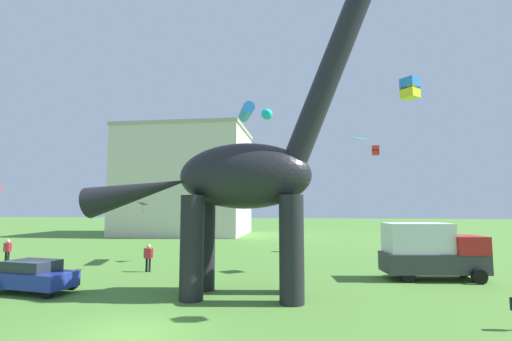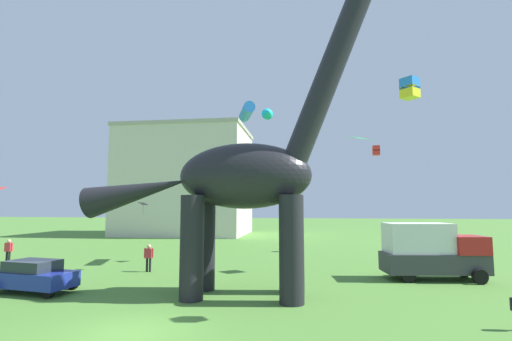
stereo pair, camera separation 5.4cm
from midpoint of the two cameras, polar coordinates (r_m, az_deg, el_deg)
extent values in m
plane|color=#4C7F33|center=(13.68, -19.40, -23.10)|extent=(240.00, 240.00, 0.00)
cylinder|color=black|center=(18.30, 5.74, -11.37)|extent=(1.09, 1.09, 4.69)
cylinder|color=black|center=(16.24, 5.50, -12.10)|extent=(1.09, 1.09, 4.69)
cylinder|color=black|center=(18.99, -8.19, -11.13)|extent=(1.09, 1.09, 4.69)
cylinder|color=black|center=(17.01, -10.12, -11.75)|extent=(1.09, 1.09, 4.69)
ellipsoid|color=black|center=(17.46, -1.86, -0.86)|extent=(6.41, 2.76, 3.16)
cylinder|color=black|center=(18.41, 11.55, 15.19)|extent=(4.61, 1.18, 9.13)
cone|color=black|center=(19.05, -18.06, -3.16)|extent=(5.63, 1.58, 2.67)
cube|color=navy|center=(21.41, -31.85, -14.24)|extent=(4.44, 2.45, 0.72)
cube|color=#232B35|center=(21.32, -31.76, -12.60)|extent=(2.49, 1.92, 0.52)
cylinder|color=black|center=(21.27, -26.96, -15.52)|extent=(0.65, 0.32, 0.62)
cylinder|color=black|center=(19.84, -29.99, -16.14)|extent=(0.65, 0.32, 0.62)
cylinder|color=black|center=(23.12, -33.53, -14.35)|extent=(0.65, 0.32, 0.62)
cube|color=#38383D|center=(23.80, 25.95, -12.88)|extent=(5.80, 2.72, 1.10)
cube|color=red|center=(24.31, 30.04, -10.04)|extent=(2.00, 2.12, 1.00)
cube|color=silver|center=(23.42, 23.95, -9.64)|extent=(3.79, 2.41, 1.70)
cylinder|color=black|center=(25.53, 29.66, -13.43)|extent=(0.82, 0.35, 0.80)
cylinder|color=black|center=(23.61, 31.62, -14.03)|extent=(0.82, 0.35, 0.80)
cylinder|color=black|center=(24.43, 21.35, -14.16)|extent=(0.82, 0.35, 0.80)
cylinder|color=black|center=(22.42, 22.66, -14.92)|extent=(0.82, 0.35, 0.80)
cylinder|color=black|center=(15.77, 35.06, -16.76)|extent=(0.08, 0.08, 0.42)
cylinder|color=black|center=(25.07, -16.87, -14.01)|extent=(0.14, 0.14, 0.86)
cylinder|color=black|center=(24.99, -16.42, -14.05)|extent=(0.14, 0.14, 0.86)
cube|color=#D1333D|center=(24.93, -16.60, -12.37)|extent=(0.46, 0.29, 0.61)
sphere|color=tan|center=(24.88, -16.57, -11.37)|extent=(0.27, 0.27, 0.27)
cylinder|color=#D1333D|center=(25.03, -17.17, -12.25)|extent=(0.11, 0.11, 0.58)
cylinder|color=#D1333D|center=(24.82, -16.02, -12.34)|extent=(0.11, 0.11, 0.58)
cylinder|color=black|center=(33.04, -34.68, -11.17)|extent=(0.14, 0.14, 0.87)
cylinder|color=black|center=(32.90, -34.40, -11.21)|extent=(0.14, 0.14, 0.87)
cube|color=#D1333D|center=(32.90, -34.47, -9.91)|extent=(0.47, 0.29, 0.61)
sphere|color=tan|center=(32.86, -34.42, -9.14)|extent=(0.27, 0.27, 0.27)
cylinder|color=#D1333D|center=(33.07, -34.82, -9.81)|extent=(0.12, 0.12, 0.58)
cylinder|color=#D1333D|center=(32.71, -34.11, -9.91)|extent=(0.12, 0.12, 0.58)
cube|color=black|center=(25.47, -17.42, -5.00)|extent=(0.56, 0.69, 0.19)
cylinder|color=black|center=(25.47, -17.44, -5.89)|extent=(0.01, 0.01, 0.61)
cube|color=#287AE5|center=(15.80, 22.91, 12.40)|extent=(0.79, 0.79, 0.45)
cube|color=yellow|center=(15.69, 22.96, 11.19)|extent=(0.79, 0.79, 0.45)
cylinder|color=#287AE5|center=(28.55, -1.58, 9.19)|extent=(1.74, 3.22, 0.87)
cone|color=#19B2B7|center=(28.82, 1.82, 9.05)|extent=(1.10, 1.01, 0.91)
cube|color=green|center=(25.00, 15.91, 4.90)|extent=(1.62, 1.55, 0.31)
cube|color=red|center=(36.31, 18.20, 3.31)|extent=(0.66, 0.66, 0.51)
cube|color=red|center=(36.25, 18.22, 2.69)|extent=(0.66, 0.66, 0.51)
cube|color=beige|center=(56.35, -10.94, -1.96)|extent=(18.10, 13.74, 15.43)
cube|color=#ABA396|center=(57.41, -10.79, 6.00)|extent=(18.46, 14.02, 0.50)
camera|label=1|loc=(0.03, -90.09, 0.01)|focal=25.46mm
camera|label=2|loc=(0.03, 89.91, -0.01)|focal=25.46mm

